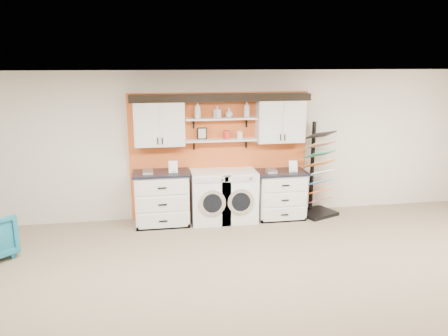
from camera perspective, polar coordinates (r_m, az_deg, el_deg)
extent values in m
plane|color=gray|center=(5.22, 6.80, -20.89)|extent=(10.00, 10.00, 0.00)
plane|color=white|center=(4.30, 7.88, 11.50)|extent=(10.00, 10.00, 0.00)
plane|color=beige|center=(8.35, -0.59, 3.04)|extent=(10.00, 0.00, 10.00)
cube|color=#D75C24|center=(8.36, -0.55, 1.65)|extent=(3.40, 0.07, 2.40)
cube|color=white|center=(7.98, -8.46, 5.88)|extent=(0.90, 0.34, 0.84)
cube|color=white|center=(7.80, -10.05, 5.64)|extent=(0.42, 0.01, 0.78)
cube|color=white|center=(7.81, -6.81, 5.76)|extent=(0.42, 0.01, 0.78)
cube|color=white|center=(8.33, 7.36, 6.25)|extent=(0.90, 0.34, 0.84)
cube|color=white|center=(8.10, 6.22, 6.07)|extent=(0.42, 0.01, 0.78)
cube|color=white|center=(8.23, 9.19, 6.09)|extent=(0.42, 0.01, 0.78)
cube|color=white|center=(8.13, -0.38, 3.68)|extent=(1.32, 0.28, 0.03)
cube|color=white|center=(8.07, -0.38, 6.48)|extent=(1.32, 0.28, 0.03)
cube|color=black|center=(8.05, -0.41, 9.32)|extent=(3.30, 0.40, 0.10)
cube|color=black|center=(7.87, -0.18, 8.78)|extent=(3.30, 0.04, 0.04)
cube|color=black|center=(8.11, -2.88, 4.53)|extent=(0.18, 0.02, 0.22)
cube|color=beige|center=(8.10, -2.87, 4.52)|extent=(0.14, 0.01, 0.18)
cylinder|color=red|center=(8.13, 0.32, 4.36)|extent=(0.11, 0.11, 0.16)
cylinder|color=silver|center=(8.18, 2.05, 4.34)|extent=(0.10, 0.10, 0.14)
cube|color=white|center=(8.14, -8.09, -4.06)|extent=(0.96, 0.60, 0.96)
cube|color=black|center=(8.04, -7.92, -7.66)|extent=(0.96, 0.06, 0.07)
cube|color=black|center=(8.00, -8.21, -0.64)|extent=(1.03, 0.66, 0.04)
cube|color=white|center=(7.76, -8.10, -2.57)|extent=(0.88, 0.02, 0.27)
cube|color=white|center=(7.85, -8.02, -4.74)|extent=(0.88, 0.02, 0.27)
cube|color=white|center=(7.96, -7.95, -6.86)|extent=(0.88, 0.02, 0.27)
cube|color=white|center=(8.50, 7.36, -3.54)|extent=(0.89, 0.60, 0.89)
cube|color=black|center=(8.39, 7.80, -6.74)|extent=(0.89, 0.06, 0.07)
cube|color=black|center=(8.37, 7.45, -0.52)|extent=(0.94, 0.66, 0.04)
cube|color=white|center=(8.14, 8.03, -2.25)|extent=(0.81, 0.02, 0.25)
cube|color=white|center=(8.22, 7.97, -4.16)|extent=(0.81, 0.02, 0.25)
cube|color=white|center=(8.31, 7.90, -6.03)|extent=(0.81, 0.02, 0.25)
cube|color=white|center=(8.20, -1.87, -3.74)|extent=(0.70, 0.66, 0.97)
cube|color=silver|center=(7.77, -1.56, -1.56)|extent=(0.59, 0.02, 0.10)
cylinder|color=silver|center=(7.89, -1.54, -4.58)|extent=(0.49, 0.05, 0.49)
cylinder|color=black|center=(7.87, -1.52, -4.63)|extent=(0.35, 0.03, 0.35)
cube|color=white|center=(8.29, 1.73, -3.58)|extent=(0.69, 0.66, 0.97)
cube|color=silver|center=(7.86, 2.23, -1.43)|extent=(0.59, 0.02, 0.10)
cylinder|color=silver|center=(7.98, 2.20, -4.40)|extent=(0.49, 0.05, 0.49)
cylinder|color=black|center=(7.96, 2.24, -4.45)|extent=(0.35, 0.03, 0.35)
cube|color=black|center=(8.88, 12.06, -5.76)|extent=(0.83, 0.77, 0.07)
cube|color=black|center=(8.76, 11.45, 0.20)|extent=(0.07, 0.07, 1.77)
cube|color=brown|center=(8.81, 12.04, -4.23)|extent=(0.63, 0.50, 0.16)
cube|color=orange|center=(8.76, 12.10, -3.06)|extent=(0.63, 0.50, 0.16)
cube|color=#3777C1|center=(8.70, 12.16, -1.87)|extent=(0.63, 0.50, 0.16)
cube|color=silver|center=(8.66, 12.23, -0.67)|extent=(0.63, 0.50, 0.16)
cube|color=#C45C17|center=(8.61, 12.29, 0.54)|extent=(0.63, 0.50, 0.16)
cube|color=#258A68|center=(8.57, 12.36, 1.77)|extent=(0.63, 0.50, 0.16)
cube|color=#ED8B69|center=(8.54, 12.42, 3.00)|extent=(0.63, 0.50, 0.16)
cube|color=black|center=(8.50, 12.49, 4.25)|extent=(0.63, 0.50, 0.16)
imported|color=silver|center=(7.99, -3.48, 7.61)|extent=(0.16, 0.16, 0.31)
imported|color=silver|center=(8.04, -0.89, 7.35)|extent=(0.14, 0.14, 0.22)
imported|color=silver|center=(8.08, 0.65, 7.20)|extent=(0.19, 0.19, 0.17)
imported|color=silver|center=(8.14, 2.98, 7.69)|extent=(0.13, 0.13, 0.30)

